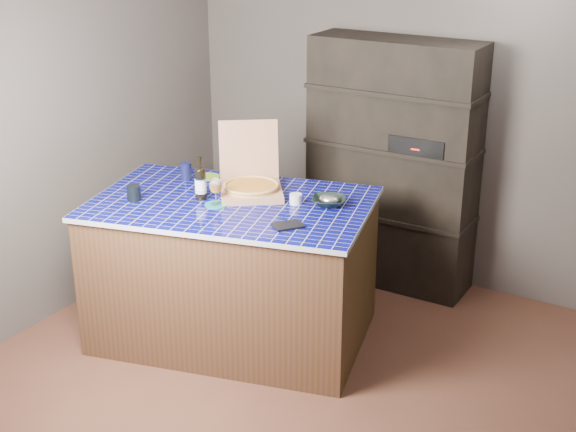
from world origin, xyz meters
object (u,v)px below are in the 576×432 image
Objects in this scene: kitchen_island at (233,270)px; bowl at (329,201)px; mead_bottle at (201,183)px; pizza_box at (251,185)px; wine_glass at (216,186)px; dvd_case at (288,225)px.

kitchen_island is 9.28× the size of bowl.
kitchen_island is 0.61m from mead_bottle.
pizza_box is at bearing -172.62° from bowl.
kitchen_island is 11.14× the size of wine_glass.
kitchen_island is 0.72m from dvd_case.
dvd_case is (0.51, -0.17, 0.47)m from kitchen_island.
bowl reaches higher than kitchen_island.
wine_glass is 1.02× the size of dvd_case.
mead_bottle is at bearing -167.75° from pizza_box.
pizza_box is at bearing 76.31° from wine_glass.
bowl reaches higher than dvd_case.
mead_bottle is 0.80m from bowl.
dvd_case reaches higher than kitchen_island.
mead_bottle reaches higher than dvd_case.
wine_glass is (-0.07, -0.28, 0.06)m from pizza_box.
pizza_box is at bearing -179.49° from dvd_case.
kitchen_island is 0.78m from bowl.
pizza_box is at bearing 66.80° from kitchen_island.
wine_glass is (0.14, -0.04, 0.02)m from mead_bottle.
kitchen_island is 11.39× the size of dvd_case.
mead_bottle reaches higher than wine_glass.
kitchen_island is 0.56m from pizza_box.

